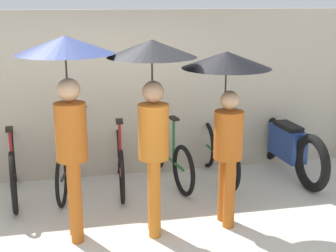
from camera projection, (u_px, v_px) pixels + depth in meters
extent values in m
plane|color=beige|center=(140.00, 250.00, 4.77)|extent=(30.00, 30.00, 0.00)
cube|color=#B2A893|center=(114.00, 95.00, 6.57)|extent=(11.80, 0.12, 2.34)
torus|color=black|center=(13.00, 155.00, 6.49)|extent=(0.13, 0.76, 0.76)
torus|color=black|center=(13.00, 183.00, 5.52)|extent=(0.13, 0.76, 0.76)
cylinder|color=maroon|center=(13.00, 168.00, 6.00)|extent=(0.15, 1.06, 0.04)
cylinder|color=maroon|center=(11.00, 152.00, 5.76)|extent=(0.04, 0.04, 0.55)
cube|color=black|center=(9.00, 129.00, 5.68)|extent=(0.11, 0.21, 0.03)
cylinder|color=maroon|center=(11.00, 135.00, 6.41)|extent=(0.04, 0.04, 0.57)
cylinder|color=maroon|center=(9.00, 115.00, 6.34)|extent=(0.44, 0.07, 0.03)
torus|color=black|center=(73.00, 155.00, 6.63)|extent=(0.16, 0.67, 0.67)
torus|color=black|center=(62.00, 181.00, 5.71)|extent=(0.16, 0.67, 0.67)
cylinder|color=black|center=(68.00, 167.00, 6.17)|extent=(0.19, 0.95, 0.04)
cylinder|color=black|center=(65.00, 149.00, 5.93)|extent=(0.04, 0.04, 0.62)
cube|color=black|center=(63.00, 124.00, 5.84)|extent=(0.12, 0.21, 0.03)
cylinder|color=black|center=(72.00, 131.00, 6.54)|extent=(0.04, 0.04, 0.70)
cylinder|color=black|center=(71.00, 107.00, 6.45)|extent=(0.44, 0.10, 0.03)
torus|color=black|center=(118.00, 151.00, 6.81)|extent=(0.09, 0.68, 0.68)
torus|color=black|center=(122.00, 177.00, 5.81)|extent=(0.09, 0.68, 0.68)
cylinder|color=maroon|center=(120.00, 163.00, 6.31)|extent=(0.11, 1.04, 0.04)
cylinder|color=maroon|center=(120.00, 145.00, 6.06)|extent=(0.04, 0.04, 0.61)
cube|color=black|center=(119.00, 121.00, 5.97)|extent=(0.10, 0.21, 0.03)
cylinder|color=maroon|center=(118.00, 129.00, 6.72)|extent=(0.04, 0.04, 0.64)
cylinder|color=maroon|center=(117.00, 108.00, 6.64)|extent=(0.44, 0.06, 0.03)
torus|color=black|center=(156.00, 147.00, 6.99)|extent=(0.16, 0.67, 0.67)
torus|color=black|center=(183.00, 170.00, 6.04)|extent=(0.16, 0.67, 0.67)
cylinder|color=#19662D|center=(169.00, 158.00, 6.52)|extent=(0.20, 1.05, 0.04)
cylinder|color=#19662D|center=(174.00, 141.00, 6.27)|extent=(0.04, 0.04, 0.60)
cube|color=black|center=(174.00, 118.00, 6.19)|extent=(0.12, 0.21, 0.03)
cylinder|color=#19662D|center=(156.00, 124.00, 6.90)|extent=(0.04, 0.04, 0.72)
cylinder|color=#19662D|center=(156.00, 100.00, 6.80)|extent=(0.44, 0.10, 0.03)
torus|color=black|center=(206.00, 144.00, 7.06)|extent=(0.08, 0.71, 0.71)
torus|color=black|center=(229.00, 165.00, 6.16)|extent=(0.08, 0.71, 0.71)
cylinder|color=#19662D|center=(217.00, 154.00, 6.61)|extent=(0.07, 0.96, 0.04)
cylinder|color=#19662D|center=(222.00, 137.00, 6.37)|extent=(0.04, 0.04, 0.60)
cube|color=black|center=(222.00, 115.00, 6.29)|extent=(0.10, 0.20, 0.03)
cylinder|color=#19662D|center=(206.00, 122.00, 6.97)|extent=(0.04, 0.04, 0.68)
cylinder|color=#19662D|center=(207.00, 100.00, 6.88)|extent=(0.44, 0.04, 0.03)
cylinder|color=#B25619|center=(76.00, 203.00, 4.83)|extent=(0.13, 0.13, 0.88)
cylinder|color=#B25619|center=(74.00, 196.00, 4.99)|extent=(0.13, 0.13, 0.88)
cylinder|color=#B25619|center=(71.00, 132.00, 4.71)|extent=(0.32, 0.32, 0.60)
sphere|color=tan|center=(69.00, 90.00, 4.60)|extent=(0.23, 0.23, 0.23)
cylinder|color=#332D28|center=(67.00, 90.00, 4.74)|extent=(0.02, 0.02, 0.74)
cone|color=#19234C|center=(65.00, 45.00, 4.62)|extent=(0.99, 0.99, 0.18)
cylinder|color=#C66B1E|center=(155.00, 199.00, 4.95)|extent=(0.13, 0.13, 0.86)
cylinder|color=#C66B1E|center=(153.00, 193.00, 5.12)|extent=(0.13, 0.13, 0.86)
cylinder|color=#C66B1E|center=(153.00, 132.00, 4.84)|extent=(0.32, 0.32, 0.58)
sphere|color=tan|center=(153.00, 92.00, 4.73)|extent=(0.22, 0.22, 0.22)
cylinder|color=#332D28|center=(152.00, 92.00, 4.87)|extent=(0.02, 0.02, 0.72)
cone|color=black|center=(152.00, 48.00, 4.75)|extent=(0.93, 0.93, 0.18)
cylinder|color=#B25619|center=(229.00, 194.00, 5.17)|extent=(0.13, 0.13, 0.78)
cylinder|color=#B25619|center=(224.00, 188.00, 5.34)|extent=(0.13, 0.13, 0.78)
cylinder|color=#B25619|center=(228.00, 135.00, 5.08)|extent=(0.32, 0.32, 0.53)
sphere|color=tan|center=(230.00, 100.00, 4.97)|extent=(0.20, 0.20, 0.20)
cylinder|color=#332D28|center=(225.00, 99.00, 5.11)|extent=(0.02, 0.02, 0.68)
cone|color=black|center=(226.00, 60.00, 5.00)|extent=(0.97, 0.97, 0.18)
torus|color=black|center=(266.00, 136.00, 7.38)|extent=(0.17, 0.78, 0.77)
torus|color=black|center=(312.00, 163.00, 6.16)|extent=(0.17, 0.78, 0.77)
cube|color=navy|center=(287.00, 143.00, 6.75)|extent=(0.28, 0.73, 0.44)
cube|color=black|center=(288.00, 126.00, 6.68)|extent=(0.25, 0.52, 0.06)
cylinder|color=#B2B2B7|center=(268.00, 102.00, 7.23)|extent=(0.58, 0.06, 0.03)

